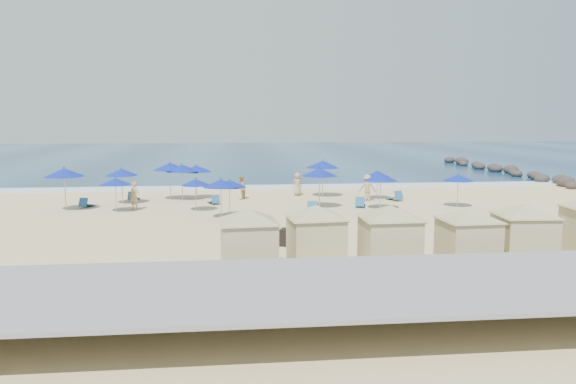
% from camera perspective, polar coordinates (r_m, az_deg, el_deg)
% --- Properties ---
extents(ground, '(160.00, 160.00, 0.00)m').
position_cam_1_polar(ground, '(30.51, 1.24, -3.13)').
color(ground, beige).
rests_on(ground, ground).
extents(ocean, '(160.00, 80.00, 0.06)m').
position_cam_1_polar(ocean, '(85.01, -3.54, 3.79)').
color(ocean, navy).
rests_on(ocean, ground).
extents(surf_line, '(160.00, 2.50, 0.08)m').
position_cam_1_polar(surf_line, '(45.74, -1.26, 0.53)').
color(surf_line, white).
rests_on(surf_line, ground).
extents(seawall, '(160.00, 6.10, 1.22)m').
position_cam_1_polar(seawall, '(17.43, 7.02, -9.24)').
color(seawall, gray).
rests_on(seawall, ground).
extents(rock_jetty, '(2.56, 26.66, 0.96)m').
position_cam_1_polar(rock_jetty, '(61.56, 20.81, 2.16)').
color(rock_jetty, '#292422').
rests_on(rock_jetty, ground).
extents(trash_bin, '(0.96, 0.96, 0.73)m').
position_cam_1_polar(trash_bin, '(25.10, 0.04, -4.62)').
color(trash_bin, black).
rests_on(trash_bin, ground).
extents(cabana_0, '(4.24, 4.24, 2.66)m').
position_cam_1_polar(cabana_0, '(20.34, -4.03, -4.21)').
color(cabana_0, '#C4B486').
rests_on(cabana_0, ground).
extents(cabana_1, '(4.20, 4.20, 2.65)m').
position_cam_1_polar(cabana_1, '(21.27, 2.86, -3.70)').
color(cabana_1, '#C4B486').
rests_on(cabana_1, ground).
extents(cabana_2, '(4.32, 4.32, 2.71)m').
position_cam_1_polar(cabana_2, '(21.21, 10.30, -3.75)').
color(cabana_2, '#C4B486').
rests_on(cabana_2, ground).
extents(cabana_3, '(4.11, 4.11, 2.58)m').
position_cam_1_polar(cabana_3, '(22.07, 17.84, -3.75)').
color(cabana_3, '#C4B486').
rests_on(cabana_3, ground).
extents(cabana_4, '(4.24, 4.24, 2.67)m').
position_cam_1_polar(cabana_4, '(23.44, 22.88, -3.21)').
color(cabana_4, '#C4B486').
rests_on(cabana_4, ground).
extents(umbrella_0, '(2.14, 2.14, 2.43)m').
position_cam_1_polar(umbrella_0, '(38.32, -16.56, 1.95)').
color(umbrella_0, '#A5A8AD').
rests_on(umbrella_0, ground).
extents(umbrella_1, '(2.38, 2.38, 2.71)m').
position_cam_1_polar(umbrella_1, '(36.67, -21.79, 1.85)').
color(umbrella_1, '#A5A8AD').
rests_on(umbrella_1, ground).
extents(umbrella_2, '(2.37, 2.37, 2.69)m').
position_cam_1_polar(umbrella_2, '(39.35, -11.90, 2.57)').
color(umbrella_2, '#A5A8AD').
rests_on(umbrella_2, ground).
extents(umbrella_3, '(2.05, 2.05, 2.34)m').
position_cam_1_polar(umbrella_3, '(31.48, -6.84, 0.89)').
color(umbrella_3, '#A5A8AD').
rests_on(umbrella_3, ground).
extents(umbrella_4, '(2.16, 2.16, 2.46)m').
position_cam_1_polar(umbrella_4, '(39.59, -9.32, 2.37)').
color(umbrella_4, '#A5A8AD').
rests_on(umbrella_4, ground).
extents(umbrella_5, '(1.80, 1.80, 2.04)m').
position_cam_1_polar(umbrella_5, '(34.41, -9.37, 0.98)').
color(umbrella_5, '#A5A8AD').
rests_on(umbrella_5, ground).
extents(umbrella_6, '(1.97, 1.97, 2.24)m').
position_cam_1_polar(umbrella_6, '(31.98, -5.98, 0.86)').
color(umbrella_6, '#A5A8AD').
rests_on(umbrella_6, ground).
extents(umbrella_7, '(2.39, 2.39, 2.72)m').
position_cam_1_polar(umbrella_7, '(40.02, 3.56, 2.83)').
color(umbrella_7, '#A5A8AD').
rests_on(umbrella_7, ground).
extents(umbrella_8, '(2.31, 2.31, 2.63)m').
position_cam_1_polar(umbrella_8, '(35.11, 3.23, 2.04)').
color(umbrella_8, '#A5A8AD').
rests_on(umbrella_8, ground).
extents(umbrella_9, '(1.80, 1.80, 2.04)m').
position_cam_1_polar(umbrella_9, '(39.51, 9.05, 1.84)').
color(umbrella_9, '#A5A8AD').
rests_on(umbrella_9, ground).
extents(umbrella_10, '(2.06, 2.06, 2.35)m').
position_cam_1_polar(umbrella_10, '(34.92, 9.40, 1.52)').
color(umbrella_10, '#A5A8AD').
rests_on(umbrella_10, ground).
extents(umbrella_11, '(1.92, 1.92, 2.19)m').
position_cam_1_polar(umbrella_11, '(36.95, 16.91, 1.40)').
color(umbrella_11, '#A5A8AD').
rests_on(umbrella_11, ground).
extents(umbrella_12, '(1.89, 1.89, 2.16)m').
position_cam_1_polar(umbrella_12, '(35.13, -17.14, 1.04)').
color(umbrella_12, '#A5A8AD').
rests_on(umbrella_12, ground).
extents(umbrella_13, '(2.27, 2.27, 2.58)m').
position_cam_1_polar(umbrella_13, '(38.97, -10.74, 2.41)').
color(umbrella_13, '#A5A8AD').
rests_on(umbrella_13, ground).
extents(beach_chair_0, '(0.84, 1.31, 0.67)m').
position_cam_1_polar(beach_chair_0, '(37.78, -19.84, -1.14)').
color(beach_chair_0, '#255888').
rests_on(beach_chair_0, ground).
extents(beach_chair_1, '(0.69, 1.25, 0.65)m').
position_cam_1_polar(beach_chair_1, '(39.97, -15.44, -0.51)').
color(beach_chair_1, '#255888').
rests_on(beach_chair_1, ground).
extents(beach_chair_2, '(0.89, 1.31, 0.66)m').
position_cam_1_polar(beach_chair_2, '(37.19, -7.51, -0.89)').
color(beach_chair_2, '#255888').
rests_on(beach_chair_2, ground).
extents(beach_chair_3, '(0.90, 1.48, 0.76)m').
position_cam_1_polar(beach_chair_3, '(33.63, 2.53, -1.67)').
color(beach_chair_3, '#255888').
rests_on(beach_chair_3, ground).
extents(beach_chair_4, '(0.95, 1.42, 0.72)m').
position_cam_1_polar(beach_chair_4, '(35.92, 7.34, -1.15)').
color(beach_chair_4, '#255888').
rests_on(beach_chair_4, ground).
extents(beach_chair_5, '(1.02, 1.44, 0.72)m').
position_cam_1_polar(beach_chair_5, '(39.15, 10.87, -0.50)').
color(beach_chair_5, '#255888').
rests_on(beach_chair_5, ground).
extents(beachgoer_0, '(0.77, 0.69, 1.76)m').
position_cam_1_polar(beachgoer_0, '(35.73, -15.35, -0.39)').
color(beachgoer_0, tan).
rests_on(beachgoer_0, ground).
extents(beachgoer_1, '(0.87, 0.98, 1.69)m').
position_cam_1_polar(beachgoer_1, '(39.15, -4.80, 0.49)').
color(beachgoer_1, tan).
rests_on(beachgoer_1, ground).
extents(beachgoer_2, '(1.26, 0.84, 1.81)m').
position_cam_1_polar(beachgoer_2, '(38.56, 8.06, 0.42)').
color(beachgoer_2, tan).
rests_on(beachgoer_2, ground).
extents(beachgoer_3, '(0.97, 0.83, 1.69)m').
position_cam_1_polar(beachgoer_3, '(40.91, 0.98, 0.82)').
color(beachgoer_3, tan).
rests_on(beachgoer_3, ground).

